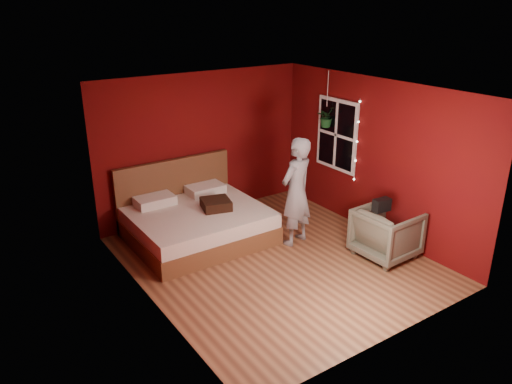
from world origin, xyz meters
name	(u,v)px	position (x,y,z in m)	size (l,w,h in m)	color
floor	(276,261)	(0.00, 0.00, 0.00)	(4.50, 4.50, 0.00)	#8E5C39
room_walls	(278,156)	(0.00, 0.00, 1.68)	(4.04, 4.54, 2.62)	#5B0C09
window	(337,135)	(1.97, 0.90, 1.50)	(0.05, 0.97, 1.27)	white
fairy_lights	(357,142)	(1.94, 0.38, 1.50)	(0.04, 0.04, 1.45)	silver
bed	(195,221)	(-0.64, 1.39, 0.30)	(2.13, 1.81, 1.17)	brown
person	(296,192)	(0.63, 0.34, 0.89)	(0.65, 0.43, 1.78)	gray
armchair	(387,233)	(1.50, -0.82, 0.39)	(0.83, 0.86, 0.78)	#565544
handbag	(382,205)	(1.37, -0.78, 0.88)	(0.27, 0.14, 0.19)	black
throw_pillow	(216,204)	(-0.36, 1.19, 0.61)	(0.45, 0.45, 0.16)	black
hanging_plant	(326,117)	(1.88, 1.10, 1.80)	(0.39, 0.36, 0.99)	silver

